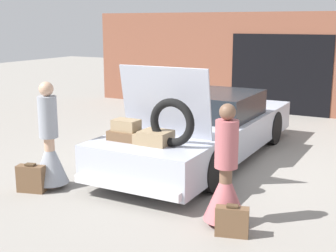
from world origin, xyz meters
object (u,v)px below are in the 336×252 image
at_px(person_right, 226,183).
at_px(suitcase_beside_right_person, 232,221).
at_px(person_left, 50,150).
at_px(car, 205,129).
at_px(suitcase_beside_left_person, 31,179).

distance_m(person_right, suitcase_beside_right_person, 0.50).
relative_size(person_left, person_right, 1.06).
height_order(car, person_left, car).
distance_m(person_left, suitcase_beside_right_person, 3.12).
distance_m(person_left, suitcase_beside_left_person, 0.50).
height_order(person_left, person_right, person_left).
distance_m(person_right, suitcase_beside_left_person, 3.04).
xyz_separation_m(car, suitcase_beside_left_person, (-1.57, -2.91, -0.36)).
xyz_separation_m(person_left, suitcase_beside_right_person, (3.08, -0.26, -0.41)).
bearing_deg(suitcase_beside_left_person, person_left, 66.83).
height_order(car, suitcase_beside_right_person, car).
relative_size(person_right, suitcase_beside_right_person, 3.69).
relative_size(car, suitcase_beside_right_person, 12.83).
bearing_deg(person_left, suitcase_beside_left_person, -36.61).
distance_m(car, person_left, 2.98).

